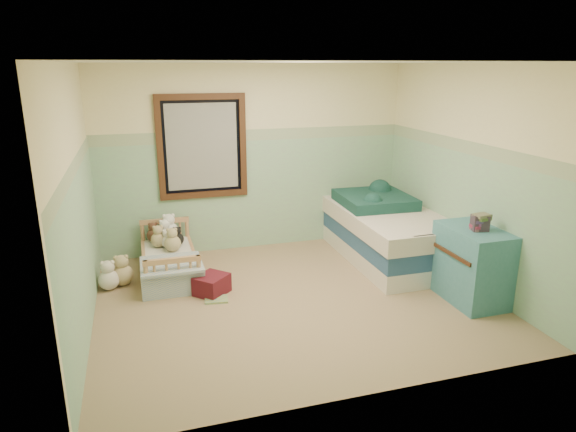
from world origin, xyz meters
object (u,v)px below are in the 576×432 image
object	(u,v)px
toddler_bed_frame	(170,269)
plush_floor_cream	(109,280)
dresser	(472,265)
red_pillow	(212,285)
twin_bed_frame	(386,250)
floor_book	(216,299)
plush_floor_tan	(123,275)

from	to	relation	value
toddler_bed_frame	plush_floor_cream	bearing A→B (deg)	-163.08
dresser	red_pillow	world-z (taller)	dresser
toddler_bed_frame	dresser	distance (m)	3.50
twin_bed_frame	dresser	bearing A→B (deg)	-78.55
twin_bed_frame	red_pillow	size ratio (longest dim) A/B	6.13
dresser	floor_book	world-z (taller)	dresser
twin_bed_frame	red_pillow	xyz separation A→B (m)	(-2.39, -0.45, -0.00)
floor_book	dresser	bearing A→B (deg)	-8.20
dresser	red_pillow	bearing A→B (deg)	160.28
plush_floor_cream	plush_floor_tan	size ratio (longest dim) A/B	0.94
plush_floor_tan	red_pillow	bearing A→B (deg)	-28.96
toddler_bed_frame	plush_floor_cream	world-z (taller)	plush_floor_cream
twin_bed_frame	dresser	xyz separation A→B (m)	(0.29, -1.41, 0.30)
dresser	red_pillow	size ratio (longest dim) A/B	2.35
plush_floor_tan	floor_book	bearing A→B (deg)	-36.44
toddler_bed_frame	floor_book	distance (m)	0.96
toddler_bed_frame	plush_floor_tan	world-z (taller)	plush_floor_tan
toddler_bed_frame	twin_bed_frame	bearing A→B (deg)	-4.37
plush_floor_tan	twin_bed_frame	bearing A→B (deg)	-1.43
plush_floor_tan	floor_book	xyz separation A→B (m)	(0.98, -0.72, -0.11)
plush_floor_cream	twin_bed_frame	distance (m)	3.50
toddler_bed_frame	floor_book	size ratio (longest dim) A/B	5.04
red_pillow	floor_book	distance (m)	0.21
plush_floor_tan	dresser	distance (m)	3.94
toddler_bed_frame	red_pillow	bearing A→B (deg)	-58.13
twin_bed_frame	dresser	world-z (taller)	dresser
twin_bed_frame	red_pillow	bearing A→B (deg)	-169.37
red_pillow	floor_book	xyz separation A→B (m)	(0.02, -0.19, -0.10)
twin_bed_frame	red_pillow	world-z (taller)	twin_bed_frame
plush_floor_cream	floor_book	xyz separation A→B (m)	(1.13, -0.64, -0.11)
plush_floor_tan	dresser	world-z (taller)	dresser
plush_floor_cream	red_pillow	world-z (taller)	plush_floor_cream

